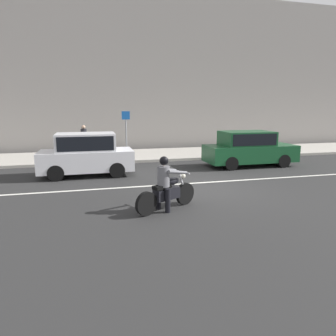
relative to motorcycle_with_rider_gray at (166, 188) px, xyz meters
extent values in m
plane|color=#272727|center=(1.98, 1.84, -0.63)|extent=(80.00, 80.00, 0.00)
cube|color=#A8A399|center=(1.98, 9.84, -0.56)|extent=(40.00, 4.40, 0.14)
cube|color=gray|center=(1.98, 13.24, 4.48)|extent=(40.00, 1.40, 10.22)
cube|color=silver|center=(1.95, 2.74, -0.63)|extent=(18.00, 0.14, 0.01)
cylinder|color=black|center=(0.66, 0.35, -0.30)|extent=(0.64, 0.41, 0.66)
cylinder|color=black|center=(-0.63, -0.34, -0.30)|extent=(0.64, 0.41, 0.66)
cylinder|color=silver|center=(0.55, 0.29, 0.04)|extent=(0.34, 0.21, 0.76)
cube|color=black|center=(0.01, 0.00, -0.16)|extent=(0.84, 0.62, 0.32)
ellipsoid|color=black|center=(0.21, 0.11, 0.16)|extent=(0.54, 0.44, 0.22)
cube|color=black|center=(-0.15, -0.08, 0.06)|extent=(0.57, 0.46, 0.10)
cylinder|color=silver|center=(0.50, 0.26, 0.39)|extent=(0.36, 0.64, 0.04)
sphere|color=silver|center=(0.57, 0.30, 0.25)|extent=(0.17, 0.17, 0.17)
cylinder|color=silver|center=(-0.33, 0.01, -0.28)|extent=(0.65, 0.39, 0.07)
cylinder|color=black|center=(-0.02, -0.24, -0.29)|extent=(0.20, 0.20, 0.68)
cylinder|color=black|center=(-0.21, 0.12, -0.29)|extent=(0.20, 0.20, 0.68)
cylinder|color=slate|center=(-0.09, -0.05, 0.35)|extent=(0.46, 0.46, 0.57)
cylinder|color=slate|center=(0.31, -0.09, 0.46)|extent=(0.65, 0.40, 0.22)
cylinder|color=slate|center=(0.10, 0.30, 0.46)|extent=(0.65, 0.40, 0.22)
sphere|color=tan|center=(-0.08, -0.04, 0.75)|extent=(0.20, 0.20, 0.20)
sphere|color=black|center=(-0.08, -0.04, 0.78)|extent=(0.25, 0.25, 0.25)
cube|color=#164C28|center=(5.61, 5.45, 0.01)|extent=(4.44, 1.76, 0.80)
cube|color=#164C28|center=(5.39, 5.45, 0.75)|extent=(2.44, 1.62, 0.68)
cube|color=black|center=(5.39, 5.45, 0.75)|extent=(2.25, 1.65, 0.54)
cylinder|color=black|center=(6.99, 5.45, -0.31)|extent=(0.64, 1.82, 0.64)
cylinder|color=black|center=(4.24, 5.45, -0.31)|extent=(0.64, 1.82, 0.64)
cube|color=silver|center=(-2.19, 5.17, 0.03)|extent=(3.85, 1.70, 0.84)
cube|color=silver|center=(-2.19, 5.17, 0.81)|extent=(2.39, 1.56, 0.72)
cube|color=black|center=(-2.19, 5.17, 0.81)|extent=(2.20, 1.59, 0.58)
cylinder|color=black|center=(-1.00, 5.17, -0.31)|extent=(0.64, 1.76, 0.64)
cylinder|color=black|center=(-3.39, 5.17, -0.31)|extent=(0.64, 1.76, 0.64)
cylinder|color=gray|center=(-0.10, 8.72, 0.78)|extent=(0.08, 0.08, 2.55)
cube|color=#1959B2|center=(-0.10, 8.69, 1.81)|extent=(0.44, 0.03, 0.44)
cylinder|color=black|center=(-2.46, 9.97, -0.03)|extent=(0.14, 0.14, 0.92)
cylinder|color=black|center=(-2.26, 9.97, -0.03)|extent=(0.14, 0.14, 0.92)
cylinder|color=black|center=(-2.36, 9.97, 0.73)|extent=(0.34, 0.34, 0.61)
sphere|color=tan|center=(-2.36, 9.97, 1.15)|extent=(0.21, 0.21, 0.21)
camera|label=1|loc=(-1.99, -8.04, 2.21)|focal=32.65mm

